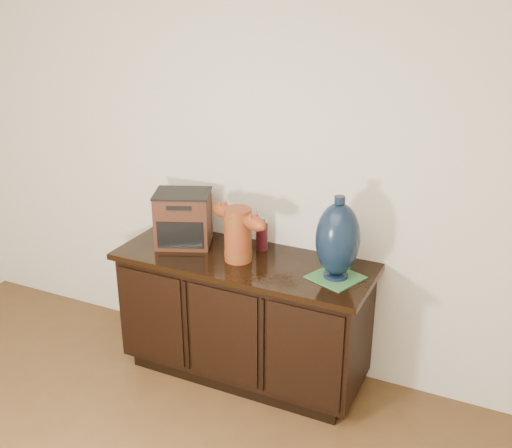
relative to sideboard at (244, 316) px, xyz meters
The scene contains 6 objects.
sideboard is the anchor object (origin of this frame).
terracotta_vessel 0.54m from the sideboard, 128.83° to the right, with size 0.42×0.23×0.30m.
tv_radio 0.67m from the sideboard, behind, with size 0.39×0.36×0.32m.
green_mat 0.65m from the sideboard, ahead, with size 0.24×0.24×0.01m, color #306C35.
lamp_base 0.80m from the sideboard, ahead, with size 0.29×0.29×0.44m.
spray_can 0.49m from the sideboard, 76.99° to the left, with size 0.07×0.07×0.20m.
Camera 1 is at (1.35, -0.48, 2.17)m, focal length 42.00 mm.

